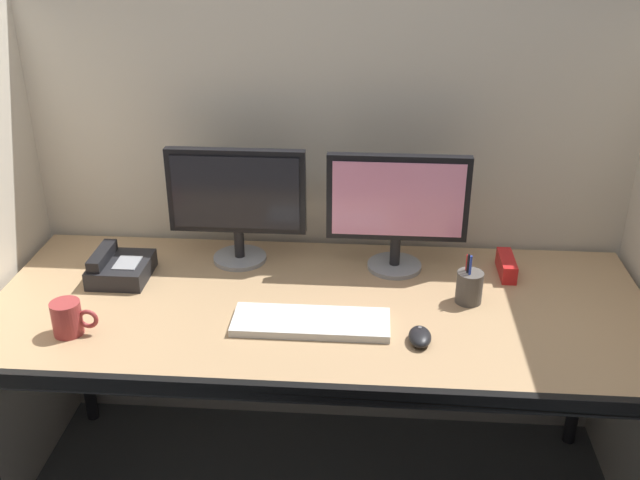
% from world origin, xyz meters
% --- Properties ---
extents(cubicle_partition_rear, '(2.21, 0.06, 1.57)m').
position_xyz_m(cubicle_partition_rear, '(0.00, 0.74, 0.79)').
color(cubicle_partition_rear, beige).
rests_on(cubicle_partition_rear, ground).
extents(desk, '(1.90, 0.80, 0.74)m').
position_xyz_m(desk, '(0.00, 0.29, 0.69)').
color(desk, tan).
rests_on(desk, ground).
extents(monitor_left, '(0.43, 0.17, 0.37)m').
position_xyz_m(monitor_left, '(-0.27, 0.56, 0.96)').
color(monitor_left, gray).
rests_on(monitor_left, desk).
extents(monitor_right, '(0.43, 0.17, 0.37)m').
position_xyz_m(monitor_right, '(0.22, 0.54, 0.96)').
color(monitor_right, gray).
rests_on(monitor_right, desk).
extents(keyboard_main, '(0.43, 0.15, 0.02)m').
position_xyz_m(keyboard_main, '(-0.01, 0.18, 0.75)').
color(keyboard_main, silver).
rests_on(keyboard_main, desk).
extents(computer_mouse, '(0.06, 0.10, 0.04)m').
position_xyz_m(computer_mouse, '(0.28, 0.12, 0.76)').
color(computer_mouse, black).
rests_on(computer_mouse, desk).
extents(coffee_mug, '(0.13, 0.08, 0.09)m').
position_xyz_m(coffee_mug, '(-0.65, 0.10, 0.79)').
color(coffee_mug, '#993333').
rests_on(coffee_mug, desk).
extents(red_stapler, '(0.04, 0.15, 0.06)m').
position_xyz_m(red_stapler, '(0.57, 0.52, 0.77)').
color(red_stapler, red).
rests_on(red_stapler, desk).
extents(desk_phone, '(0.17, 0.19, 0.09)m').
position_xyz_m(desk_phone, '(-0.62, 0.41, 0.77)').
color(desk_phone, black).
rests_on(desk_phone, desk).
extents(pen_cup, '(0.08, 0.08, 0.15)m').
position_xyz_m(pen_cup, '(0.43, 0.34, 0.79)').
color(pen_cup, '#4C4742').
rests_on(pen_cup, desk).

